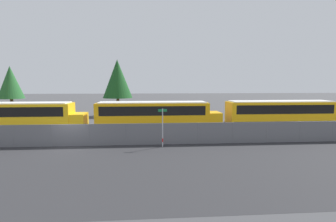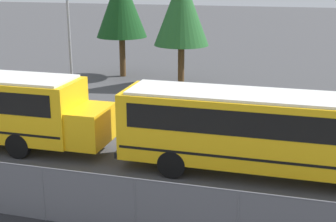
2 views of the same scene
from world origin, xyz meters
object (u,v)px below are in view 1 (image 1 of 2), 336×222
(tree_1, at_px, (10,83))
(school_bus_3, at_px, (155,114))
(tree_2, at_px, (117,79))
(school_bus_2, at_px, (16,115))
(street_sign, at_px, (163,127))
(school_bus_4, at_px, (282,113))

(tree_1, bearing_deg, school_bus_3, -33.22)
(tree_1, relative_size, tree_2, 0.87)
(school_bus_2, xyz_separation_m, street_sign, (14.20, -6.11, -0.28))
(street_sign, height_order, tree_1, tree_1)
(school_bus_4, xyz_separation_m, tree_2, (-19.16, 14.10, 3.78))
(school_bus_4, bearing_deg, tree_2, 143.65)
(school_bus_3, height_order, tree_1, tree_1)
(school_bus_4, bearing_deg, school_bus_2, -179.38)
(street_sign, xyz_separation_m, tree_1, (-21.34, 19.79, 3.51))
(school_bus_2, height_order, school_bus_4, same)
(school_bus_3, distance_m, tree_1, 25.24)
(school_bus_4, bearing_deg, school_bus_3, -178.63)
(school_bus_2, bearing_deg, school_bus_3, -0.12)
(school_bus_3, height_order, tree_2, tree_2)
(tree_2, bearing_deg, school_bus_2, -120.23)
(school_bus_2, xyz_separation_m, school_bus_3, (13.79, -0.03, 0.00))
(street_sign, bearing_deg, tree_2, 105.81)
(school_bus_2, relative_size, tree_2, 1.48)
(street_sign, bearing_deg, school_bus_4, 25.63)
(school_bus_2, bearing_deg, tree_2, 59.77)
(school_bus_4, height_order, tree_1, tree_1)
(school_bus_3, xyz_separation_m, school_bus_4, (13.76, 0.33, 0.00))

